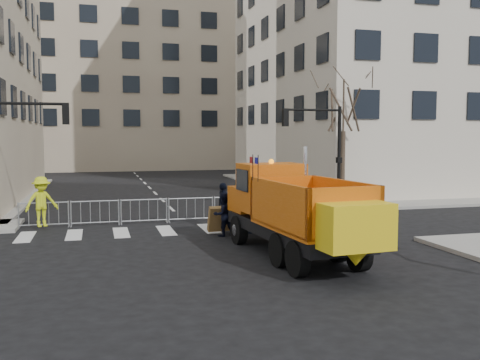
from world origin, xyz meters
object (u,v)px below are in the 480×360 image
object	(u,v)px
plow_truck	(295,209)
cop_b	(223,215)
cop_a	(254,208)
cop_c	(223,206)
worker	(42,202)
newspaper_box	(311,196)

from	to	relation	value
plow_truck	cop_b	xyz separation A→B (m)	(-1.38, 4.12, -0.72)
cop_a	cop_b	size ratio (longest dim) A/B	1.18
cop_c	plow_truck	bearing A→B (deg)	38.56
cop_b	worker	xyz separation A→B (m)	(-6.90, 3.23, 0.35)
plow_truck	worker	world-z (taller)	plow_truck
cop_a	worker	distance (m)	8.72
cop_b	cop_a	bearing A→B (deg)	-179.56
cop_c	newspaper_box	size ratio (longest dim) A/B	1.76
cop_b	newspaper_box	world-z (taller)	cop_b
plow_truck	newspaper_box	bearing A→B (deg)	-29.70
cop_a	worker	xyz separation A→B (m)	(-8.24, 2.87, 0.20)
cop_b	worker	size ratio (longest dim) A/B	0.81
cop_b	newspaper_box	distance (m)	8.91
worker	newspaper_box	xyz separation A→B (m)	(13.17, 3.10, -0.48)
cop_c	worker	xyz separation A→B (m)	(-7.28, 1.63, 0.21)
cop_a	cop_c	distance (m)	1.57
worker	plow_truck	bearing A→B (deg)	-65.26
plow_truck	cop_c	distance (m)	5.84
cop_c	worker	bearing A→B (deg)	-73.93
worker	cop_c	bearing A→B (deg)	-36.24
newspaper_box	worker	bearing A→B (deg)	-164.27
cop_c	newspaper_box	distance (m)	7.55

